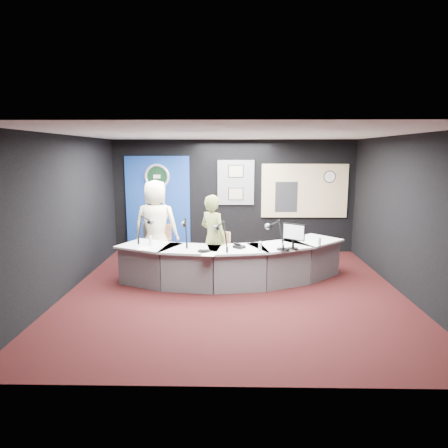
{
  "coord_description": "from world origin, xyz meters",
  "views": [
    {
      "loc": [
        -0.05,
        -6.92,
        2.5
      ],
      "look_at": [
        -0.2,
        0.8,
        1.1
      ],
      "focal_mm": 32.0,
      "sensor_mm": 36.0,
      "label": 1
    }
  ],
  "objects_px": {
    "armchair_right": "(213,259)",
    "person_woman": "(213,238)",
    "armchair_left": "(157,246)",
    "broadcast_desk": "(231,263)",
    "person_man": "(156,225)"
  },
  "relations": [
    {
      "from": "armchair_right",
      "to": "person_man",
      "type": "bearing_deg",
      "value": -171.45
    },
    {
      "from": "armchair_left",
      "to": "person_woman",
      "type": "relative_size",
      "value": 0.6
    },
    {
      "from": "armchair_right",
      "to": "person_man",
      "type": "relative_size",
      "value": 0.44
    },
    {
      "from": "person_man",
      "to": "broadcast_desk",
      "type": "bearing_deg",
      "value": 156.29
    },
    {
      "from": "person_woman",
      "to": "armchair_right",
      "type": "bearing_deg",
      "value": -0.0
    },
    {
      "from": "broadcast_desk",
      "to": "armchair_right",
      "type": "distance_m",
      "value": 0.37
    },
    {
      "from": "armchair_right",
      "to": "person_woman",
      "type": "height_order",
      "value": "person_woman"
    },
    {
      "from": "broadcast_desk",
      "to": "person_woman",
      "type": "height_order",
      "value": "person_woman"
    },
    {
      "from": "broadcast_desk",
      "to": "armchair_right",
      "type": "height_order",
      "value": "armchair_right"
    },
    {
      "from": "broadcast_desk",
      "to": "armchair_left",
      "type": "xyz_separation_m",
      "value": [
        -1.61,
        0.83,
        0.13
      ]
    },
    {
      "from": "person_man",
      "to": "armchair_right",
      "type": "bearing_deg",
      "value": 153.41
    },
    {
      "from": "broadcast_desk",
      "to": "armchair_left",
      "type": "distance_m",
      "value": 1.81
    },
    {
      "from": "armchair_left",
      "to": "person_woman",
      "type": "height_order",
      "value": "person_woman"
    },
    {
      "from": "person_man",
      "to": "person_woman",
      "type": "distance_m",
      "value": 1.45
    },
    {
      "from": "person_woman",
      "to": "armchair_left",
      "type": "bearing_deg",
      "value": 10.78
    }
  ]
}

